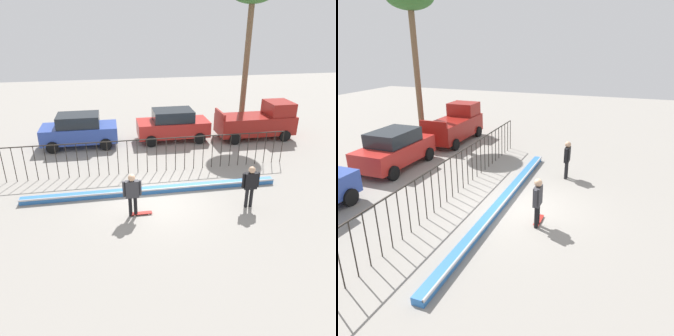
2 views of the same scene
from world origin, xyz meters
TOP-DOWN VIEW (x-y plane):
  - ground_plane at (0.00, 0.00)m, footprint 60.00×60.00m
  - bowl_coping_ledge at (0.00, 0.84)m, footprint 11.00×0.40m
  - perimeter_fence at (-0.00, 2.96)m, footprint 14.04×0.04m
  - skateboarder at (-1.00, -0.83)m, footprint 0.71×0.27m
  - skateboard at (-0.68, -0.82)m, footprint 0.80×0.20m
  - camera_operator at (3.59, -0.98)m, footprint 0.71×0.27m
  - parked_car_blue at (-3.44, 7.24)m, footprint 4.30×2.12m
  - parked_car_red at (2.10, 7.30)m, footprint 4.30×2.12m
  - pickup_truck at (7.42, 6.82)m, footprint 4.70×2.12m

SIDE VIEW (x-z plane):
  - ground_plane at x=0.00m, z-range 0.00..0.00m
  - skateboard at x=-0.68m, z-range 0.02..0.10m
  - bowl_coping_ledge at x=0.00m, z-range -0.01..0.25m
  - parked_car_blue at x=-3.44m, z-range 0.02..1.92m
  - parked_car_red at x=2.10m, z-range 0.02..1.92m
  - pickup_truck at x=7.42m, z-range -0.08..2.16m
  - skateboarder at x=-1.00m, z-range 0.18..1.93m
  - camera_operator at x=3.59m, z-range 0.18..1.94m
  - perimeter_fence at x=0.00m, z-range 0.21..1.91m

